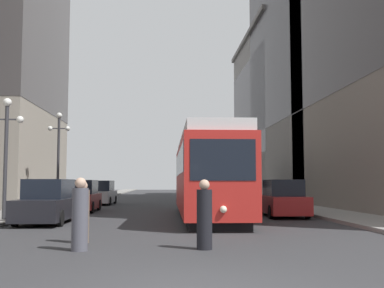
{
  "coord_description": "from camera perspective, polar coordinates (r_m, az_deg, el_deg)",
  "views": [
    {
      "loc": [
        -0.51,
        -7.47,
        1.69
      ],
      "look_at": [
        0.44,
        9.01,
        3.04
      ],
      "focal_mm": 44.07,
      "sensor_mm": 36.0,
      "label": 1
    }
  ],
  "objects": [
    {
      "name": "sidewalk_right",
      "position": [
        48.27,
        6.99,
        -6.54
      ],
      "size": [
        2.9,
        120.0,
        0.15
      ],
      "primitive_type": "cube",
      "color": "gray",
      "rests_on": "ground"
    },
    {
      "name": "parked_car_left_far",
      "position": [
        28.07,
        -13.29,
        -6.26
      ],
      "size": [
        1.89,
        4.54,
        1.82
      ],
      "rotation": [
        0.0,
        0.0,
        0.0
      ],
      "color": "black",
      "rests_on": "ground"
    },
    {
      "name": "pedestrian_crossing_far",
      "position": [
        12.17,
        -13.4,
        -8.53
      ],
      "size": [
        0.41,
        0.41,
        1.81
      ],
      "rotation": [
        0.0,
        0.0,
        1.35
      ],
      "color": "#4C4C56",
      "rests_on": "ground"
    },
    {
      "name": "sidewalk_left",
      "position": [
        48.09,
        -12.46,
        -6.47
      ],
      "size": [
        2.9,
        120.0,
        0.15
      ],
      "primitive_type": "cube",
      "color": "gray",
      "rests_on": "ground"
    },
    {
      "name": "building_right_far",
      "position": [
        59.37,
        11.83,
        3.61
      ],
      "size": [
        11.42,
        21.68,
        19.68
      ],
      "color": "gray",
      "rests_on": "ground"
    },
    {
      "name": "lamp_post_left_near",
      "position": [
        21.47,
        -21.56,
        0.62
      ],
      "size": [
        1.41,
        0.36,
        5.13
      ],
      "color": "#333338",
      "rests_on": "sidewalk_left"
    },
    {
      "name": "pedestrian_on_sidewalk",
      "position": [
        13.7,
        -13.13,
        -8.25
      ],
      "size": [
        0.39,
        0.39,
        1.73
      ],
      "rotation": [
        0.0,
        0.0,
        5.53
      ],
      "color": "#6B5B4C",
      "rests_on": "ground"
    },
    {
      "name": "streetcar",
      "position": [
        22.71,
        1.71,
        -3.62
      ],
      "size": [
        2.72,
        14.22,
        3.89
      ],
      "rotation": [
        0.0,
        0.0,
        -0.01
      ],
      "color": "black",
      "rests_on": "ground"
    },
    {
      "name": "parked_car_right_far",
      "position": [
        23.9,
        10.92,
        -6.6
      ],
      "size": [
        2.05,
        4.85,
        1.82
      ],
      "rotation": [
        0.0,
        0.0,
        3.1
      ],
      "color": "black",
      "rests_on": "ground"
    },
    {
      "name": "parked_car_left_mid",
      "position": [
        36.77,
        -10.92,
        -5.89
      ],
      "size": [
        2.01,
        4.78,
        1.82
      ],
      "rotation": [
        0.0,
        0.0,
        -0.03
      ],
      "color": "black",
      "rests_on": "ground"
    },
    {
      "name": "transit_bus",
      "position": [
        36.99,
        4.28,
        -4.24
      ],
      "size": [
        2.66,
        12.31,
        3.45
      ],
      "rotation": [
        0.0,
        0.0,
        0.01
      ],
      "color": "black",
      "rests_on": "ground"
    },
    {
      "name": "pedestrian_crossing_near",
      "position": [
        12.09,
        1.51,
        -8.79
      ],
      "size": [
        0.4,
        0.4,
        1.77
      ],
      "rotation": [
        0.0,
        0.0,
        3.45
      ],
      "color": "black",
      "rests_on": "ground"
    },
    {
      "name": "lamp_post_left_far",
      "position": [
        30.97,
        -15.85,
        -0.14
      ],
      "size": [
        1.41,
        0.36,
        5.96
      ],
      "color": "#333338",
      "rests_on": "sidewalk_left"
    },
    {
      "name": "building_right_corner",
      "position": [
        48.94,
        18.07,
        11.1
      ],
      "size": [
        15.42,
        21.35,
        28.69
      ],
      "color": "slate",
      "rests_on": "ground"
    },
    {
      "name": "parked_car_left_near",
      "position": [
        20.61,
        -16.97,
        -6.81
      ],
      "size": [
        1.94,
        4.87,
        1.82
      ],
      "rotation": [
        0.0,
        0.0,
        -0.01
      ],
      "color": "black",
      "rests_on": "ground"
    }
  ]
}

